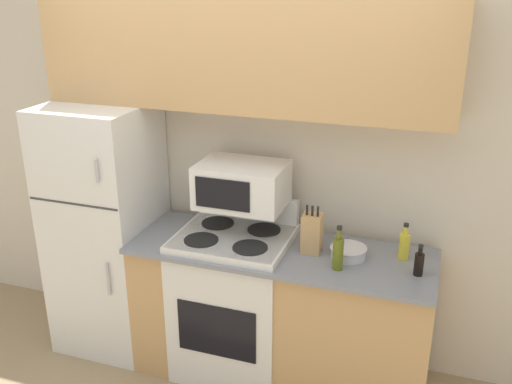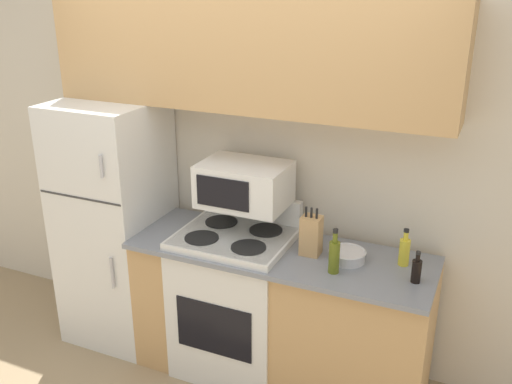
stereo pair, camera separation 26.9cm
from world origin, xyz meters
name	(u,v)px [view 2 (the right image)]	position (x,y,z in m)	size (l,w,h in m)	color
wall_back	(257,166)	(0.00, 0.67, 1.27)	(8.00, 0.05, 2.55)	beige
lower_cabinets	(280,314)	(0.32, 0.29, 0.46)	(1.81, 0.63, 0.91)	tan
refrigerator	(115,223)	(-0.91, 0.32, 0.84)	(0.64, 0.66, 1.69)	white
upper_cabinets	(244,53)	(0.00, 0.48, 2.02)	(2.45, 0.33, 0.66)	tan
stove	(236,300)	(0.02, 0.28, 0.49)	(0.69, 0.61, 1.12)	white
microwave	(244,184)	(0.04, 0.38, 1.25)	(0.52, 0.38, 0.26)	white
knife_block	(311,235)	(0.50, 0.31, 1.03)	(0.11, 0.10, 0.30)	tan
bowl	(347,255)	(0.72, 0.31, 0.95)	(0.21, 0.21, 0.06)	silver
bottle_soy_sauce	(416,270)	(1.11, 0.22, 0.98)	(0.05, 0.05, 0.18)	black
bottle_cooking_spray	(404,251)	(1.02, 0.39, 1.00)	(0.06, 0.06, 0.22)	gold
bottle_olive_oil	(334,256)	(0.69, 0.15, 1.01)	(0.06, 0.06, 0.26)	#5B6619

